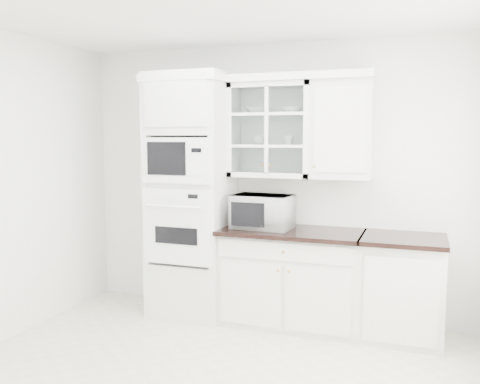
% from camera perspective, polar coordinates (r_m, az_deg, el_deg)
% --- Properties ---
extents(room_shell, '(4.00, 3.50, 2.70)m').
position_cam_1_polar(room_shell, '(3.85, -1.75, 6.13)').
color(room_shell, white).
rests_on(room_shell, ground).
extents(oven_column, '(0.76, 0.68, 2.40)m').
position_cam_1_polar(oven_column, '(5.09, -5.49, -0.44)').
color(oven_column, silver).
rests_on(oven_column, ground).
extents(base_cabinet_run, '(1.32, 0.67, 0.92)m').
position_cam_1_polar(base_cabinet_run, '(4.91, 5.84, -9.45)').
color(base_cabinet_run, silver).
rests_on(base_cabinet_run, ground).
extents(extra_base_cabinet, '(0.72, 0.67, 0.92)m').
position_cam_1_polar(extra_base_cabinet, '(4.78, 17.73, -10.15)').
color(extra_base_cabinet, silver).
rests_on(extra_base_cabinet, ground).
extents(upper_cabinet_glass, '(0.80, 0.33, 0.90)m').
position_cam_1_polar(upper_cabinet_glass, '(4.93, 3.56, 6.94)').
color(upper_cabinet_glass, silver).
rests_on(upper_cabinet_glass, room_shell).
extents(upper_cabinet_solid, '(0.55, 0.33, 0.90)m').
position_cam_1_polar(upper_cabinet_solid, '(4.78, 11.40, 6.86)').
color(upper_cabinet_solid, silver).
rests_on(upper_cabinet_solid, room_shell).
extents(crown_molding, '(2.14, 0.38, 0.07)m').
position_cam_1_polar(crown_molding, '(4.97, 2.33, 12.55)').
color(crown_molding, white).
rests_on(crown_molding, room_shell).
extents(countertop_microwave, '(0.57, 0.49, 0.32)m').
position_cam_1_polar(countertop_microwave, '(4.84, 2.64, -2.18)').
color(countertop_microwave, white).
rests_on(countertop_microwave, base_cabinet_run).
extents(bowl_a, '(0.31, 0.31, 0.06)m').
position_cam_1_polar(bowl_a, '(4.96, 2.00, 9.14)').
color(bowl_a, white).
rests_on(bowl_a, upper_cabinet_glass).
extents(bowl_b, '(0.18, 0.18, 0.06)m').
position_cam_1_polar(bowl_b, '(4.89, 5.82, 9.14)').
color(bowl_b, white).
rests_on(bowl_b, upper_cabinet_glass).
extents(cup_a, '(0.14, 0.14, 0.09)m').
position_cam_1_polar(cup_a, '(4.98, 2.16, 5.84)').
color(cup_a, white).
rests_on(cup_a, upper_cabinet_glass).
extents(cup_b, '(0.12, 0.12, 0.09)m').
position_cam_1_polar(cup_b, '(4.91, 5.48, 5.82)').
color(cup_b, white).
rests_on(cup_b, upper_cabinet_glass).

